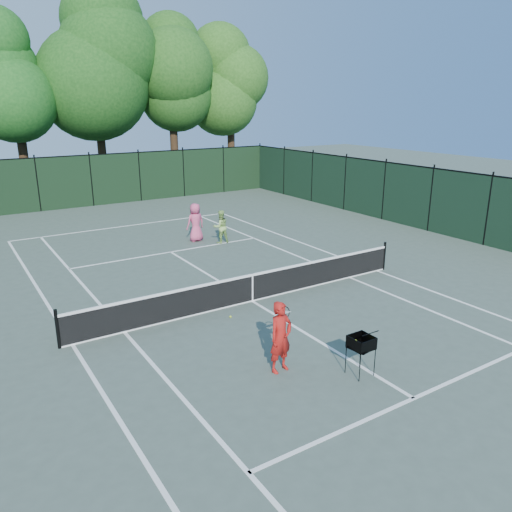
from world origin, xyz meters
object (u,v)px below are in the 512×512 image
coach (281,337)px  loose_ball_midcourt (230,317)px  player_pink (196,222)px  player_green (221,227)px  ball_hopper (361,343)px

coach → loose_ball_midcourt: 3.34m
player_pink → loose_ball_midcourt: player_pink is taller
player_green → ball_hopper: 11.90m
loose_ball_midcourt → coach: bearing=-98.8°
player_pink → ball_hopper: (-1.95, -12.46, -0.06)m
coach → player_green: coach is taller
player_green → coach: bearing=73.0°
player_pink → player_green: 1.19m
player_pink → ball_hopper: size_ratio=1.80×
coach → player_green: bearing=60.0°
coach → player_pink: size_ratio=0.99×
coach → player_green: (4.17, 10.45, -0.12)m
coach → player_pink: (3.38, 11.34, 0.00)m
player_pink → player_green: player_pink is taller
loose_ball_midcourt → ball_hopper: bearing=-77.8°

